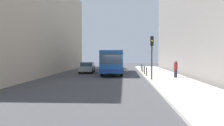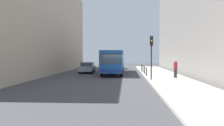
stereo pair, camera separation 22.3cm
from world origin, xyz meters
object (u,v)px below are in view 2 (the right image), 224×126
(bollard_mid, at_px, (145,70))
(pedestrian_near_signal, at_px, (175,69))
(car_beside_bus, at_px, (87,67))
(bollard_far, at_px, (143,69))
(traffic_light, at_px, (151,49))
(bollard_farthest, at_px, (142,68))
(car_behind_bus, at_px, (118,64))
(bollard_near, at_px, (147,72))
(bus, at_px, (114,61))

(bollard_mid, distance_m, pedestrian_near_signal, 4.75)
(car_beside_bus, height_order, bollard_far, car_beside_bus)
(car_beside_bus, distance_m, bollard_mid, 8.22)
(traffic_light, relative_size, bollard_farthest, 4.32)
(car_behind_bus, bearing_deg, traffic_light, 104.99)
(car_behind_bus, relative_size, bollard_near, 4.70)
(car_behind_bus, relative_size, bollard_farthest, 4.70)
(car_beside_bus, height_order, pedestrian_near_signal, pedestrian_near_signal)
(pedestrian_near_signal, bearing_deg, car_beside_bus, -174.72)
(car_beside_bus, bearing_deg, bollard_mid, 156.15)
(bollard_far, height_order, pedestrian_near_signal, pedestrian_near_signal)
(bollard_far, bearing_deg, bollard_mid, -90.00)
(bollard_far, relative_size, pedestrian_near_signal, 0.53)
(bus, relative_size, bollard_farthest, 11.60)
(pedestrian_near_signal, bearing_deg, traffic_light, -106.77)
(car_behind_bus, bearing_deg, bollard_far, 115.16)
(bollard_near, xyz_separation_m, bollard_farthest, (0.00, 7.05, 0.00))
(traffic_light, relative_size, pedestrian_near_signal, 2.29)
(traffic_light, height_order, bollard_near, traffic_light)
(bollard_near, relative_size, bollard_farthest, 1.00)
(pedestrian_near_signal, bearing_deg, bollard_farthest, 146.09)
(car_beside_bus, xyz_separation_m, traffic_light, (7.79, -8.62, 2.22))
(traffic_light, bearing_deg, car_behind_bus, 102.76)
(bollard_near, bearing_deg, car_behind_bus, 105.41)
(car_behind_bus, height_order, bollard_near, car_behind_bus)
(traffic_light, height_order, bollard_farthest, traffic_light)
(car_behind_bus, xyz_separation_m, bollard_mid, (3.72, -11.15, -0.16))
(bollard_farthest, height_order, pedestrian_near_signal, pedestrian_near_signal)
(bus, height_order, car_behind_bus, bus)
(car_beside_bus, relative_size, pedestrian_near_signal, 2.51)
(bollard_far, xyz_separation_m, bollard_farthest, (0.00, 2.35, 0.00))
(bollard_mid, bearing_deg, pedestrian_near_signal, -53.52)
(pedestrian_near_signal, bearing_deg, bus, 177.20)
(bollard_near, bearing_deg, bollard_mid, 90.00)
(car_beside_bus, height_order, bollard_farthest, car_beside_bus)
(traffic_light, bearing_deg, bus, 117.61)
(bollard_near, xyz_separation_m, bollard_mid, (0.00, 2.35, 0.00))
(car_behind_bus, height_order, bollard_mid, car_behind_bus)
(bollard_mid, bearing_deg, traffic_light, -89.00)
(bollard_mid, bearing_deg, bus, 153.32)
(bollard_near, xyz_separation_m, pedestrian_near_signal, (2.81, -1.45, 0.43))
(car_beside_bus, distance_m, pedestrian_near_signal, 12.45)
(bollard_farthest, bearing_deg, traffic_light, -89.45)
(traffic_light, xyz_separation_m, bollard_mid, (-0.10, 5.73, -2.38))
(traffic_light, distance_m, bollard_far, 8.42)
(car_beside_bus, height_order, traffic_light, traffic_light)
(car_behind_bus, height_order, traffic_light, traffic_light)
(car_behind_bus, distance_m, traffic_light, 17.45)
(bollard_mid, xyz_separation_m, pedestrian_near_signal, (2.81, -3.80, 0.43))
(bollard_far, bearing_deg, traffic_light, -89.29)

